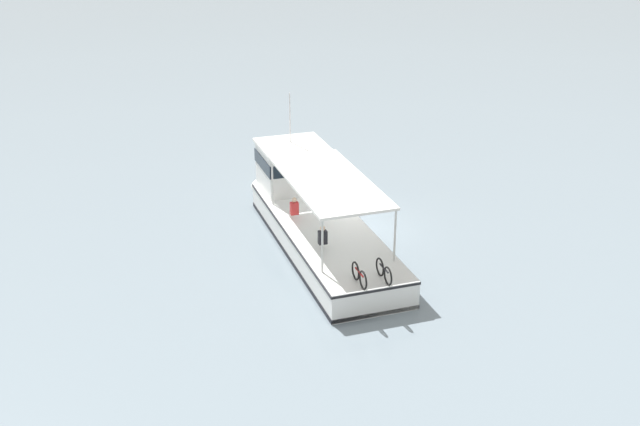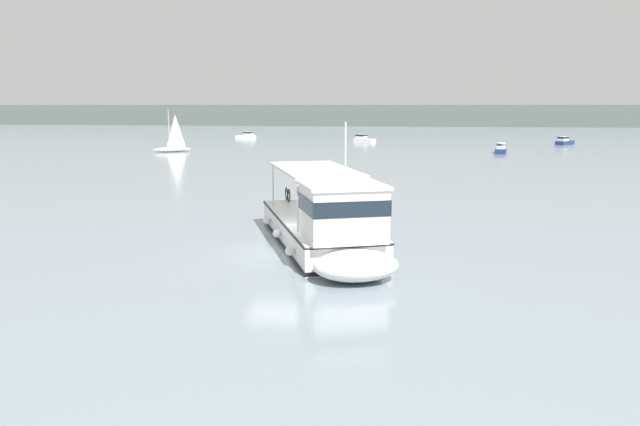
{
  "view_description": "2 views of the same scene",
  "coord_description": "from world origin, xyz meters",
  "px_view_note": "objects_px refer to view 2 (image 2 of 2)",
  "views": [
    {
      "loc": [
        0.26,
        29.9,
        13.64
      ],
      "look_at": [
        1.43,
        1.73,
        1.4
      ],
      "focal_mm": 43.01,
      "sensor_mm": 36.0,
      "label": 1
    },
    {
      "loc": [
        5.17,
        -23.72,
        5.88
      ],
      "look_at": [
        1.43,
        1.73,
        1.4
      ],
      "focal_mm": 34.74,
      "sensor_mm": 36.0,
      "label": 2
    }
  ],
  "objects_px": {
    "motorboat_outer_anchorage": "(363,139)",
    "motorboat_horizon_east": "(564,141)",
    "motorboat_near_starboard": "(247,136)",
    "ferry_main": "(325,226)",
    "motorboat_horizon_west": "(501,149)",
    "sailboat_far_right": "(172,148)"
  },
  "relations": [
    {
      "from": "sailboat_far_right",
      "to": "motorboat_outer_anchorage",
      "type": "height_order",
      "value": "sailboat_far_right"
    },
    {
      "from": "motorboat_near_starboard",
      "to": "motorboat_outer_anchorage",
      "type": "height_order",
      "value": "same"
    },
    {
      "from": "ferry_main",
      "to": "motorboat_outer_anchorage",
      "type": "distance_m",
      "value": 76.76
    },
    {
      "from": "sailboat_far_right",
      "to": "ferry_main",
      "type": "bearing_deg",
      "value": -62.36
    },
    {
      "from": "sailboat_far_right",
      "to": "motorboat_outer_anchorage",
      "type": "distance_m",
      "value": 33.79
    },
    {
      "from": "sailboat_far_right",
      "to": "motorboat_outer_anchorage",
      "type": "xyz_separation_m",
      "value": [
        22.56,
        25.15,
        0.0
      ]
    },
    {
      "from": "ferry_main",
      "to": "motorboat_near_starboard",
      "type": "distance_m",
      "value": 87.99
    },
    {
      "from": "motorboat_outer_anchorage",
      "to": "motorboat_horizon_east",
      "type": "bearing_deg",
      "value": -4.32
    },
    {
      "from": "motorboat_outer_anchorage",
      "to": "motorboat_near_starboard",
      "type": "bearing_deg",
      "value": 160.84
    },
    {
      "from": "ferry_main",
      "to": "motorboat_horizon_east",
      "type": "distance_m",
      "value": 78.84
    },
    {
      "from": "ferry_main",
      "to": "sailboat_far_right",
      "type": "height_order",
      "value": "sailboat_far_right"
    },
    {
      "from": "motorboat_outer_anchorage",
      "to": "motorboat_horizon_west",
      "type": "bearing_deg",
      "value": -48.79
    },
    {
      "from": "ferry_main",
      "to": "motorboat_horizon_west",
      "type": "xyz_separation_m",
      "value": [
        14.45,
        55.12,
        -0.47
      ]
    },
    {
      "from": "sailboat_far_right",
      "to": "motorboat_horizon_east",
      "type": "distance_m",
      "value": 58.0
    },
    {
      "from": "motorboat_near_starboard",
      "to": "motorboat_outer_anchorage",
      "type": "distance_m",
      "value": 22.76
    },
    {
      "from": "motorboat_horizon_west",
      "to": "motorboat_near_starboard",
      "type": "relative_size",
      "value": 0.99
    },
    {
      "from": "motorboat_horizon_west",
      "to": "motorboat_near_starboard",
      "type": "xyz_separation_m",
      "value": [
        -40.34,
        28.98,
        0.0
      ]
    },
    {
      "from": "ferry_main",
      "to": "motorboat_outer_anchorage",
      "type": "bearing_deg",
      "value": 93.28
    },
    {
      "from": "sailboat_far_right",
      "to": "motorboat_horizon_west",
      "type": "bearing_deg",
      "value": 5.03
    },
    {
      "from": "motorboat_horizon_west",
      "to": "motorboat_horizon_east",
      "type": "xyz_separation_m",
      "value": [
        11.92,
        19.18,
        0.0
      ]
    },
    {
      "from": "motorboat_near_starboard",
      "to": "motorboat_horizon_east",
      "type": "relative_size",
      "value": 1.06
    },
    {
      "from": "motorboat_near_starboard",
      "to": "motorboat_outer_anchorage",
      "type": "bearing_deg",
      "value": -19.16
    }
  ]
}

